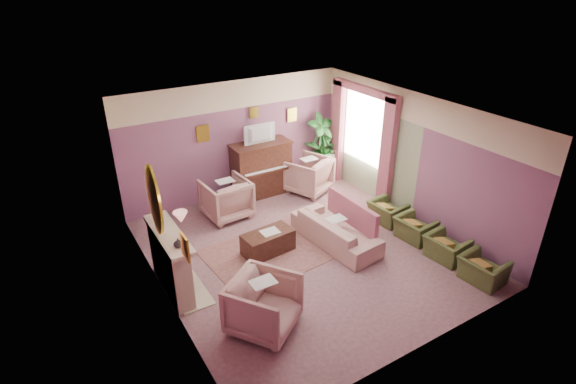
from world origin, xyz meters
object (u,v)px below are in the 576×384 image
television (261,133)px  olive_chair_b (447,244)px  sofa (336,226)px  floral_armchair_front (264,302)px  coffee_table (268,242)px  olive_chair_d (387,209)px  olive_chair_a (483,266)px  piano (261,169)px  side_table (325,165)px  olive_chair_c (415,225)px  floral_armchair_left (226,196)px  floral_armchair_right (309,173)px

television → olive_chair_b: size_ratio=1.08×
sofa → floral_armchair_front: floral_armchair_front is taller
coffee_table → olive_chair_d: olive_chair_d is taller
olive_chair_a → olive_chair_d: same height
piano → olive_chair_b: piano is taller
coffee_table → side_table: (3.01, 2.30, 0.12)m
olive_chair_a → olive_chair_b: same height
olive_chair_b → side_table: (0.20, 4.26, 0.03)m
olive_chair_c → floral_armchair_front: bearing=-170.7°
floral_armchair_left → olive_chair_d: (2.90, -2.07, -0.17)m
side_table → olive_chair_a: bearing=-92.3°
floral_armchair_front → olive_chair_d: bearing=20.6°
coffee_table → floral_armchair_left: floral_armchair_left is taller
television → floral_armchair_left: bearing=-156.0°
coffee_table → olive_chair_b: size_ratio=1.35×
floral_armchair_left → olive_chair_d: 3.57m
television → olive_chair_c: (1.69, -3.43, -1.28)m
olive_chair_b → olive_chair_a: bearing=-90.0°
television → olive_chair_d: 3.36m
olive_chair_d → sofa: bearing=-176.2°
coffee_table → olive_chair_b: (2.81, -1.97, 0.10)m
olive_chair_a → side_table: side_table is taller
olive_chair_d → side_table: (0.20, 2.62, 0.03)m
television → floral_armchair_right: television is taller
floral_armchair_right → piano: bearing=154.5°
piano → floral_armchair_right: size_ratio=1.42×
floral_armchair_front → side_table: bearing=45.0°
floral_armchair_front → olive_chair_d: size_ratio=1.33×
coffee_table → floral_armchair_left: size_ratio=1.01×
piano → floral_armchair_left: size_ratio=1.42×
olive_chair_a → olive_chair_d: (0.00, 2.46, 0.00)m
floral_armchair_right → floral_armchair_front: bearing=-131.8°
floral_armchair_left → side_table: 3.15m
floral_armchair_left → olive_chair_a: bearing=-57.4°
olive_chair_b → side_table: 4.27m
television → sofa: television is taller
coffee_table → floral_armchair_left: (-0.09, 1.75, 0.27)m
olive_chair_a → side_table: 5.09m
sofa → olive_chair_b: sofa is taller
floral_armchair_right → side_table: floral_armchair_right is taller
floral_armchair_right → side_table: 0.97m
sofa → floral_armchair_left: floral_armchair_left is taller
coffee_table → olive_chair_d: bearing=-6.6°
sofa → olive_chair_b: size_ratio=2.69×
olive_chair_b → olive_chair_c: size_ratio=1.00×
piano → television: 0.95m
television → piano: bearing=90.0°
piano → sofa: bearing=-85.9°
floral_armchair_front → side_table: size_ratio=1.41×
sofa → side_table: sofa is taller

